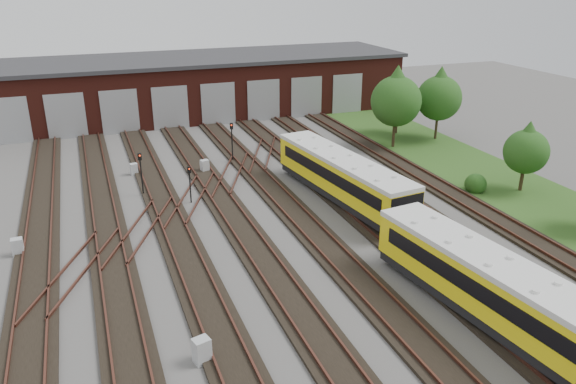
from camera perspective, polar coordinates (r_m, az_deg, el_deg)
name	(u,v)px	position (r m, az deg, el deg)	size (l,w,h in m)	color
ground	(323,288)	(29.56, 3.54, -9.66)	(120.00, 120.00, 0.00)	#4C4A47
track_network	(315,281)	(29.91, 2.79, -9.00)	(30.40, 70.00, 0.33)	black
maintenance_shed	(179,86)	(64.95, -11.05, 10.52)	(51.00, 12.50, 6.35)	#4C1A13
grass_verge	(493,179)	(46.84, 20.09, 1.21)	(8.00, 55.00, 0.05)	#2A4E1A
metro_train	(495,290)	(27.47, 20.33, -9.31)	(4.27, 46.45, 2.94)	black
signal_mast_0	(190,180)	(39.66, -9.96, 1.25)	(0.24, 0.22, 2.68)	black
signal_mast_1	(141,169)	(41.56, -14.72, 2.29)	(0.26, 0.24, 3.23)	black
signal_mast_2	(232,137)	(47.81, -5.72, 5.57)	(0.30, 0.28, 3.39)	black
signal_mast_3	(353,170)	(41.33, 6.58, 2.28)	(0.25, 0.24, 2.67)	black
relay_cabinet_0	(18,247)	(35.90, -25.78, -5.05)	(0.63, 0.52, 1.04)	#B5B8BA
relay_cabinet_1	(134,169)	(46.63, -15.38, 2.26)	(0.55, 0.46, 0.92)	#B5B8BA
relay_cabinet_2	(202,351)	(24.56, -8.75, -15.64)	(0.69, 0.57, 1.14)	#B5B8BA
relay_cabinet_3	(205,166)	(45.97, -8.46, 2.62)	(0.62, 0.52, 1.04)	#B5B8BA
relay_cabinet_4	(329,170)	(44.62, 4.23, 2.28)	(0.69, 0.57, 1.15)	#B5B8BA
tree_0	(396,95)	(51.97, 10.96, 9.64)	(4.56, 4.56, 7.55)	#332617
tree_1	(398,98)	(56.89, 11.14, 9.37)	(3.39, 3.39, 5.62)	#332617
tree_2	(440,93)	(55.60, 15.15, 9.71)	(4.24, 4.24, 7.03)	#332617
tree_3	(527,147)	(44.20, 23.11, 4.27)	(3.23, 3.23, 5.35)	#332617
bush_1	(476,181)	(43.67, 18.55, 1.05)	(1.60, 1.60, 1.60)	#1C4714
bush_2	(370,102)	(67.82, 8.29, 9.03)	(1.50, 1.50, 1.50)	#1C4714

